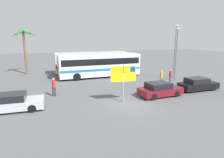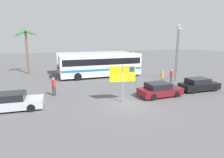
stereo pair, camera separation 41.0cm
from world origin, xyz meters
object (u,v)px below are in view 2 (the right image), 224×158
bus_front_coach (101,64)px  bus_rear_coach (93,61)px  car_black (199,85)px  car_maroon (160,90)px  ferry_sign (123,75)px  pedestrian_crossing_lot (162,77)px  pedestrian_by_bus (54,85)px  car_silver (12,102)px  pedestrian_near_sign (171,75)px

bus_front_coach → bus_rear_coach: size_ratio=1.00×
car_black → car_maroon: size_ratio=1.01×
bus_rear_coach → car_maroon: size_ratio=2.70×
ferry_sign → car_black: (8.78, 0.75, -1.69)m
car_maroon → pedestrian_crossing_lot: pedestrian_crossing_lot is taller
pedestrian_by_bus → bus_rear_coach: bearing=-17.9°
pedestrian_by_bus → ferry_sign: bearing=-111.8°
car_black → pedestrian_by_bus: pedestrian_by_bus is taller
ferry_sign → car_silver: ferry_sign is taller
car_silver → pedestrian_near_sign: bearing=14.8°
bus_front_coach → car_maroon: size_ratio=2.70×
bus_rear_coach → pedestrian_near_sign: (7.23, -10.07, -0.80)m
car_silver → bus_front_coach: bearing=48.1°
ferry_sign → pedestrian_crossing_lot: (6.41, 3.88, -1.28)m
bus_front_coach → bus_rear_coach: same height
pedestrian_crossing_lot → pedestrian_near_sign: bearing=-111.7°
bus_front_coach → car_black: bus_front_coach is taller
pedestrian_near_sign → ferry_sign: bearing=97.5°
car_black → bus_front_coach: bearing=128.3°
ferry_sign → car_black: bearing=11.3°
pedestrian_crossing_lot → pedestrian_by_bus: 11.90m
pedestrian_near_sign → bus_front_coach: bearing=26.7°
bus_rear_coach → pedestrian_near_sign: size_ratio=6.68×
ferry_sign → pedestrian_by_bus: size_ratio=1.83×
bus_front_coach → pedestrian_by_bus: bearing=-133.3°
bus_front_coach → bus_rear_coach: 3.80m
car_maroon → pedestrian_near_sign: pedestrian_near_sign is taller
bus_front_coach → ferry_sign: bearing=-95.9°
ferry_sign → pedestrian_near_sign: (8.14, 4.53, -1.35)m
bus_front_coach → pedestrian_near_sign: bearing=-41.8°
car_silver → pedestrian_by_bus: bearing=43.8°
pedestrian_near_sign → car_silver: bearing=80.0°
car_black → ferry_sign: bearing=-174.1°
bus_rear_coach → ferry_sign: bearing=-93.6°
car_silver → bus_rear_coach: bearing=57.9°
ferry_sign → car_silver: size_ratio=0.73×
bus_rear_coach → pedestrian_near_sign: 12.42m
bus_front_coach → ferry_sign: (-1.12, -10.80, 0.54)m
bus_rear_coach → pedestrian_crossing_lot: 12.06m
bus_front_coach → car_black: (7.66, -10.05, -1.15)m
pedestrian_near_sign → pedestrian_crossing_lot: 1.85m
car_maroon → car_black: bearing=2.4°
car_black → pedestrian_near_sign: size_ratio=2.50×
bus_front_coach → pedestrian_by_bus: (-6.61, -7.02, -0.75)m
pedestrian_by_bus → pedestrian_crossing_lot: bearing=-76.8°
car_maroon → pedestrian_by_bus: pedestrian_by_bus is taller
bus_front_coach → pedestrian_crossing_lot: (5.29, -6.92, -0.74)m
ferry_sign → pedestrian_crossing_lot: ferry_sign is taller
bus_rear_coach → bus_front_coach: bearing=-86.9°
ferry_sign → bus_front_coach: bearing=90.6°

